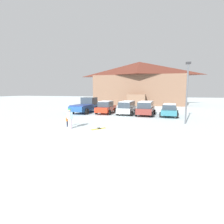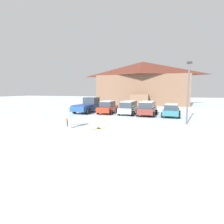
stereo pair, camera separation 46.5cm
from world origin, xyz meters
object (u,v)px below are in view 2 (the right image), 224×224
object	(u,v)px
parked_red_sedan	(108,107)
pickup_truck	(89,106)
parked_maroon_van	(147,108)
pair_of_skis	(98,129)
skier_child_in_orange_jacket	(68,120)
skier_adult_in_blue_parka	(70,117)
ski_lodge	(142,83)
parked_silver_wagon	(129,107)
lamp_post	(188,90)
parked_teal_hatchback	(171,110)

from	to	relation	value
parked_red_sedan	pickup_truck	world-z (taller)	pickup_truck
parked_maroon_van	pair_of_skis	world-z (taller)	parked_maroon_van
parked_red_sedan	skier_child_in_orange_jacket	bearing A→B (deg)	-91.97
parked_red_sedan	skier_adult_in_blue_parka	bearing A→B (deg)	-88.41
ski_lodge	skier_child_in_orange_jacket	size ratio (longest dim) A/B	20.62
parked_silver_wagon	lamp_post	bearing A→B (deg)	-36.93
ski_lodge	parked_teal_hatchback	xyz separation A→B (m)	(6.38, -17.95, -4.08)
parked_silver_wagon	parked_teal_hatchback	xyz separation A→B (m)	(5.39, -0.36, -0.15)
skier_adult_in_blue_parka	pickup_truck	bearing A→B (deg)	107.96
parked_maroon_van	lamp_post	bearing A→B (deg)	-47.83
parked_maroon_van	skier_adult_in_blue_parka	distance (m)	11.03
pickup_truck	pair_of_skis	distance (m)	11.39
parked_maroon_van	skier_child_in_orange_jacket	xyz separation A→B (m)	(-5.81, -9.10, -0.40)
parked_silver_wagon	pickup_truck	size ratio (longest dim) A/B	0.82
parked_red_sedan	pickup_truck	distance (m)	3.09
lamp_post	parked_maroon_van	bearing A→B (deg)	132.17
skier_child_in_orange_jacket	lamp_post	world-z (taller)	lamp_post
parked_red_sedan	skier_child_in_orange_jacket	xyz separation A→B (m)	(-0.33, -9.57, -0.31)
skier_child_in_orange_jacket	pair_of_skis	xyz separation A→B (m)	(2.97, -0.06, -0.54)
skier_adult_in_blue_parka	pair_of_skis	bearing A→B (deg)	13.56
pair_of_skis	parked_teal_hatchback	bearing A→B (deg)	58.12
skier_child_in_orange_jacket	lamp_post	xyz separation A→B (m)	(10.06, 4.41, 2.67)
parked_red_sedan	parked_silver_wagon	distance (m)	2.97
ski_lodge	skier_adult_in_blue_parka	distance (m)	28.04
parked_teal_hatchback	parked_silver_wagon	bearing A→B (deg)	176.20
ski_lodge	skier_child_in_orange_jacket	world-z (taller)	ski_lodge
pair_of_skis	lamp_post	distance (m)	8.98
parked_silver_wagon	skier_adult_in_blue_parka	size ratio (longest dim) A/B	2.87
parked_maroon_van	parked_red_sedan	bearing A→B (deg)	175.10
parked_red_sedan	lamp_post	distance (m)	11.26
ski_lodge	lamp_post	xyz separation A→B (m)	(7.74, -22.67, -1.64)
parked_maroon_van	parked_teal_hatchback	distance (m)	2.88
ski_lodge	parked_silver_wagon	distance (m)	18.05
parked_teal_hatchback	lamp_post	world-z (taller)	lamp_post
ski_lodge	pickup_truck	distance (m)	18.47
parked_silver_wagon	pair_of_skis	size ratio (longest dim) A/B	3.65
parked_teal_hatchback	parked_red_sedan	bearing A→B (deg)	177.02
parked_maroon_van	skier_child_in_orange_jacket	world-z (taller)	parked_maroon_van
parked_red_sedan	pair_of_skis	world-z (taller)	parked_red_sedan
pair_of_skis	lamp_post	xyz separation A→B (m)	(7.09, 4.48, 3.21)
parked_silver_wagon	pair_of_skis	distance (m)	9.61
skier_adult_in_blue_parka	skier_child_in_orange_jacket	size ratio (longest dim) A/B	1.69
pickup_truck	skier_adult_in_blue_parka	xyz separation A→B (m)	(3.36, -10.37, -0.05)
ski_lodge	parked_silver_wagon	world-z (taller)	ski_lodge
pickup_truck	skier_child_in_orange_jacket	bearing A→B (deg)	-74.24
pickup_truck	pair_of_skis	world-z (taller)	pickup_truck
parked_red_sedan	parked_teal_hatchback	bearing A→B (deg)	-2.98
parked_maroon_van	pair_of_skis	distance (m)	9.64
ski_lodge	skier_adult_in_blue_parka	world-z (taller)	ski_lodge
parked_red_sedan	pickup_truck	size ratio (longest dim) A/B	0.81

